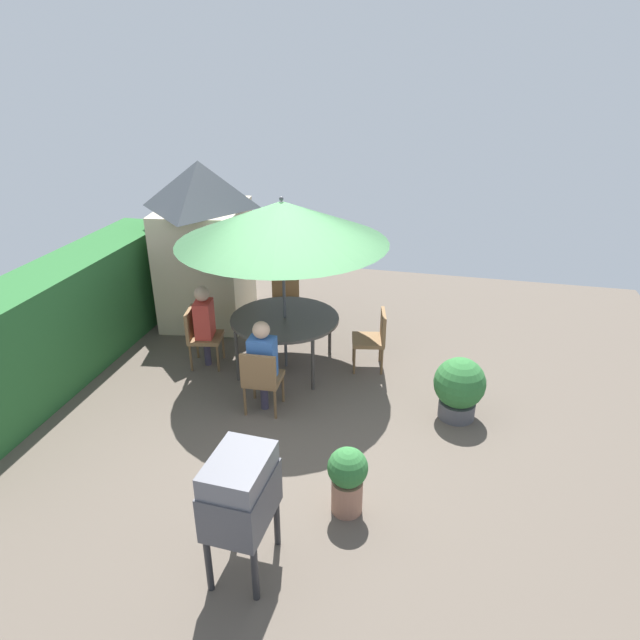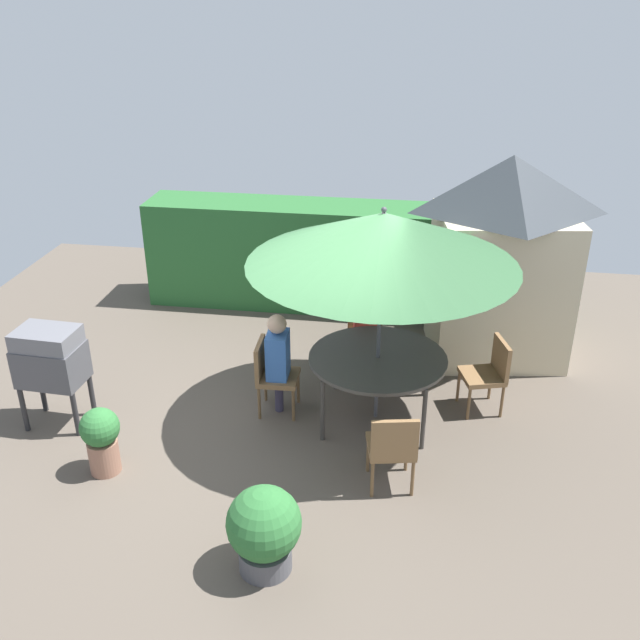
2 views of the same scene
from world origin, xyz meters
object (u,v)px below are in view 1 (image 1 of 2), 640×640
Objects in this scene: patio_table at (285,320)px; chair_far_side at (261,377)px; person_in_blue at (262,356)px; bbq_grill at (240,493)px; chair_near_shed at (200,333)px; patio_umbrella at (282,222)px; chair_toward_hedge at (374,336)px; chair_toward_house at (286,299)px; person_in_red at (204,317)px; potted_plant_by_grill at (459,387)px; garden_shed at (204,241)px; potted_plant_by_shed at (347,478)px.

patio_table is 1.75× the size of chair_far_side.
person_in_blue reaches higher than chair_far_side.
bbq_grill is 1.33× the size of chair_near_shed.
chair_near_shed is at bearing 100.96° from patio_umbrella.
chair_far_side reaches higher than patio_table.
chair_toward_hedge is 1.95m from chair_toward_house.
chair_near_shed is at bearing 100.96° from person_in_red.
chair_toward_house is 2.48m from person_in_blue.
potted_plant_by_grill is at bearing -79.27° from chair_far_side.
chair_far_side and chair_toward_hedge have the same top height.
potted_plant_by_grill is (-0.77, -2.50, -0.31)m from patio_table.
garden_shed is at bearing 83.63° from chair_toward_house.
chair_near_shed is (-0.24, 1.24, -0.23)m from patio_table.
potted_plant_by_shed is (-4.17, -3.26, -0.97)m from garden_shed.
person_in_red reaches higher than chair_near_shed.
garden_shed is at bearing 51.59° from patio_umbrella.
potted_plant_by_grill is at bearing -117.10° from garden_shed.
chair_toward_hedge is 1.88m from person_in_blue.
potted_plant_by_grill is (-2.05, -2.87, -0.08)m from chair_toward_house.
chair_toward_house is 0.71× the size of person_in_red.
chair_toward_house is at bearing -29.74° from chair_near_shed.
chair_toward_house is at bearing 11.94° from bbq_grill.
person_in_red reaches higher than potted_plant_by_grill.
person_in_red reaches higher than potted_plant_by_shed.
chair_toward_house is (-0.16, -1.46, -0.87)m from garden_shed.
person_in_blue is at bearing -144.22° from garden_shed.
chair_near_shed is at bearing 100.99° from chair_toward_hedge.
person_in_red reaches higher than bbq_grill.
person_in_red is (-1.68, -0.67, -0.60)m from garden_shed.
potted_plant_by_shed is at bearing -138.41° from person_in_blue.
patio_umbrella is 2.09m from chair_far_side.
garden_shed is 3.44m from chair_toward_hedge.
person_in_blue is (-0.91, -1.28, 0.26)m from chair_near_shed.
chair_near_shed reaches higher than patio_table.
bbq_grill reaches higher than chair_near_shed.
chair_far_side reaches higher than potted_plant_by_grill.
patio_table is 3.09m from potted_plant_by_shed.
patio_table is at bearing -79.04° from chair_near_shed.
patio_umbrella reaches higher than patio_table.
chair_toward_hedge is at bearing -122.28° from chair_toward_house.
chair_toward_hedge is at bearing -79.01° from person_in_red.
garden_shed is 5.38m from potted_plant_by_shed.
person_in_blue is at bearing -177.90° from patio_table.
patio_table is 1.25× the size of person_in_red.
bbq_grill is 3.84m from person_in_red.
chair_toward_house is (1.29, 0.37, -1.69)m from patio_umbrella.
chair_toward_house is (1.04, 1.65, 0.00)m from chair_toward_hedge.
person_in_blue is (0.09, 0.00, 0.26)m from chair_far_side.
potted_plant_by_shed is (0.88, -0.77, -0.43)m from bbq_grill.
garden_shed reaches higher than potted_plant_by_grill.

